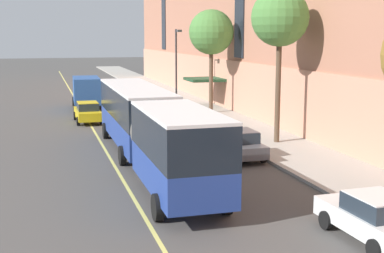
{
  "coord_description": "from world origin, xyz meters",
  "views": [
    {
      "loc": [
        -4.95,
        -27.77,
        6.57
      ],
      "look_at": [
        2.64,
        -1.16,
        1.8
      ],
      "focal_mm": 50.0,
      "sensor_mm": 36.0,
      "label": 1
    }
  ],
  "objects_px": {
    "city_bus": "(148,124)",
    "box_truck": "(86,91)",
    "taxi_cab": "(88,112)",
    "street_tree_far_uptown": "(211,33)",
    "street_lamp": "(177,60)",
    "parked_car_darkgray_4": "(239,144)",
    "street_tree_mid_block": "(280,19)",
    "parked_car_darkgray_5": "(141,92)",
    "parked_car_white_2": "(197,122)",
    "parked_car_white_0": "(374,218)",
    "parked_car_red_3": "(161,103)"
  },
  "relations": [
    {
      "from": "parked_car_white_2",
      "to": "parked_car_white_0",
      "type": "bearing_deg",
      "value": -89.69
    },
    {
      "from": "street_tree_mid_block",
      "to": "parked_car_red_3",
      "type": "bearing_deg",
      "value": 103.18
    },
    {
      "from": "parked_car_white_2",
      "to": "parked_car_darkgray_5",
      "type": "relative_size",
      "value": 1.04
    },
    {
      "from": "parked_car_white_2",
      "to": "parked_car_darkgray_4",
      "type": "height_order",
      "value": "same"
    },
    {
      "from": "street_tree_far_uptown",
      "to": "street_lamp",
      "type": "bearing_deg",
      "value": 112.85
    },
    {
      "from": "street_tree_mid_block",
      "to": "street_tree_far_uptown",
      "type": "distance_m",
      "value": 12.99
    },
    {
      "from": "parked_car_darkgray_5",
      "to": "city_bus",
      "type": "bearing_deg",
      "value": -99.69
    },
    {
      "from": "city_bus",
      "to": "street_tree_mid_block",
      "type": "relative_size",
      "value": 2.13
    },
    {
      "from": "street_tree_mid_block",
      "to": "street_lamp",
      "type": "xyz_separation_m",
      "value": [
        -1.82,
        17.29,
        -3.12
      ]
    },
    {
      "from": "parked_car_darkgray_5",
      "to": "taxi_cab",
      "type": "distance_m",
      "value": 14.74
    },
    {
      "from": "taxi_cab",
      "to": "street_tree_mid_block",
      "type": "distance_m",
      "value": 16.85
    },
    {
      "from": "city_bus",
      "to": "parked_car_darkgray_4",
      "type": "bearing_deg",
      "value": 3.3
    },
    {
      "from": "parked_car_white_0",
      "to": "parked_car_white_2",
      "type": "relative_size",
      "value": 0.93
    },
    {
      "from": "taxi_cab",
      "to": "street_tree_far_uptown",
      "type": "bearing_deg",
      "value": 7.91
    },
    {
      "from": "parked_car_white_2",
      "to": "box_truck",
      "type": "relative_size",
      "value": 0.69
    },
    {
      "from": "parked_car_darkgray_5",
      "to": "street_tree_far_uptown",
      "type": "distance_m",
      "value": 13.72
    },
    {
      "from": "street_tree_mid_block",
      "to": "street_lamp",
      "type": "relative_size",
      "value": 1.32
    },
    {
      "from": "parked_car_white_2",
      "to": "street_lamp",
      "type": "height_order",
      "value": "street_lamp"
    },
    {
      "from": "parked_car_white_0",
      "to": "parked_car_white_2",
      "type": "xyz_separation_m",
      "value": [
        -0.11,
        19.69,
        0.0
      ]
    },
    {
      "from": "city_bus",
      "to": "parked_car_darkgray_5",
      "type": "bearing_deg",
      "value": 80.31
    },
    {
      "from": "city_bus",
      "to": "box_truck",
      "type": "relative_size",
      "value": 2.87
    },
    {
      "from": "parked_car_darkgray_4",
      "to": "box_truck",
      "type": "xyz_separation_m",
      "value": [
        -6.22,
        21.55,
        0.88
      ]
    },
    {
      "from": "taxi_cab",
      "to": "street_lamp",
      "type": "relative_size",
      "value": 0.64
    },
    {
      "from": "parked_car_white_0",
      "to": "parked_car_red_3",
      "type": "distance_m",
      "value": 30.65
    },
    {
      "from": "parked_car_white_2",
      "to": "parked_car_red_3",
      "type": "relative_size",
      "value": 1.09
    },
    {
      "from": "taxi_cab",
      "to": "street_tree_far_uptown",
      "type": "distance_m",
      "value": 11.96
    },
    {
      "from": "parked_car_darkgray_4",
      "to": "street_tree_far_uptown",
      "type": "xyz_separation_m",
      "value": [
        3.54,
        15.82,
        5.95
      ]
    },
    {
      "from": "city_bus",
      "to": "parked_car_white_0",
      "type": "xyz_separation_m",
      "value": [
        4.96,
        -11.89,
        -1.35
      ]
    },
    {
      "from": "city_bus",
      "to": "parked_car_darkgray_4",
      "type": "relative_size",
      "value": 4.47
    },
    {
      "from": "box_truck",
      "to": "parked_car_darkgray_4",
      "type": "bearing_deg",
      "value": -73.89
    },
    {
      "from": "parked_car_darkgray_5",
      "to": "box_truck",
      "type": "height_order",
      "value": "box_truck"
    },
    {
      "from": "taxi_cab",
      "to": "street_tree_far_uptown",
      "type": "height_order",
      "value": "street_tree_far_uptown"
    },
    {
      "from": "parked_car_white_0",
      "to": "parked_car_white_2",
      "type": "height_order",
      "value": "same"
    },
    {
      "from": "city_bus",
      "to": "box_truck",
      "type": "distance_m",
      "value": 21.88
    },
    {
      "from": "city_bus",
      "to": "parked_car_white_2",
      "type": "bearing_deg",
      "value": 58.11
    },
    {
      "from": "parked_car_darkgray_4",
      "to": "street_lamp",
      "type": "xyz_separation_m",
      "value": [
        1.71,
        20.14,
        3.59
      ]
    },
    {
      "from": "street_lamp",
      "to": "parked_car_darkgray_5",
      "type": "bearing_deg",
      "value": 104.45
    },
    {
      "from": "taxi_cab",
      "to": "street_lamp",
      "type": "distance_m",
      "value": 10.84
    },
    {
      "from": "parked_car_white_0",
      "to": "parked_car_red_3",
      "type": "bearing_deg",
      "value": 90.2
    },
    {
      "from": "city_bus",
      "to": "parked_car_white_2",
      "type": "relative_size",
      "value": 4.13
    },
    {
      "from": "city_bus",
      "to": "street_tree_far_uptown",
      "type": "relative_size",
      "value": 2.29
    },
    {
      "from": "city_bus",
      "to": "taxi_cab",
      "type": "xyz_separation_m",
      "value": [
        -1.77,
        14.68,
        -1.35
      ]
    },
    {
      "from": "street_tree_mid_block",
      "to": "street_lamp",
      "type": "bearing_deg",
      "value": 96.01
    },
    {
      "from": "street_tree_far_uptown",
      "to": "street_lamp",
      "type": "relative_size",
      "value": 1.23
    },
    {
      "from": "parked_car_white_0",
      "to": "street_tree_mid_block",
      "type": "bearing_deg",
      "value": 76.71
    },
    {
      "from": "parked_car_red_3",
      "to": "parked_car_darkgray_5",
      "type": "xyz_separation_m",
      "value": [
        -0.09,
        9.13,
        0.0
      ]
    },
    {
      "from": "parked_car_red_3",
      "to": "parked_car_white_0",
      "type": "bearing_deg",
      "value": -89.8
    },
    {
      "from": "city_bus",
      "to": "street_tree_mid_block",
      "type": "bearing_deg",
      "value": 20.25
    },
    {
      "from": "box_truck",
      "to": "street_lamp",
      "type": "xyz_separation_m",
      "value": [
        7.94,
        -1.41,
        2.71
      ]
    },
    {
      "from": "parked_car_darkgray_4",
      "to": "box_truck",
      "type": "distance_m",
      "value": 22.45
    }
  ]
}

